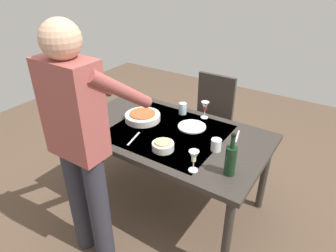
% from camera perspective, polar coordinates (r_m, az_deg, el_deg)
% --- Properties ---
extents(ground_plane, '(6.00, 6.00, 0.00)m').
position_cam_1_polar(ground_plane, '(2.84, -0.00, -13.88)').
color(ground_plane, brown).
extents(dining_table, '(1.57, 0.91, 0.73)m').
position_cam_1_polar(dining_table, '(2.44, -0.00, -2.49)').
color(dining_table, '#332D28').
rests_on(dining_table, ground_plane).
extents(chair_near, '(0.40, 0.40, 0.91)m').
position_cam_1_polar(chair_near, '(3.15, 8.08, 2.35)').
color(chair_near, black).
rests_on(chair_near, ground_plane).
extents(person_server, '(0.42, 0.61, 1.69)m').
position_cam_1_polar(person_server, '(1.92, -16.29, -2.58)').
color(person_server, '#2D2D38').
rests_on(person_server, ground_plane).
extents(wine_bottle, '(0.07, 0.07, 0.30)m').
position_cam_1_polar(wine_bottle, '(1.93, 11.80, -6.27)').
color(wine_bottle, black).
rests_on(wine_bottle, dining_table).
extents(wine_glass_left, '(0.07, 0.07, 0.15)m').
position_cam_1_polar(wine_glass_left, '(1.92, 4.91, -5.94)').
color(wine_glass_left, white).
rests_on(wine_glass_left, dining_table).
extents(wine_glass_right, '(0.07, 0.07, 0.15)m').
position_cam_1_polar(wine_glass_right, '(2.58, 7.03, 3.63)').
color(wine_glass_right, white).
rests_on(wine_glass_right, dining_table).
extents(water_cup_near_left, '(0.07, 0.07, 0.10)m').
position_cam_1_polar(water_cup_near_left, '(2.66, 2.81, 3.34)').
color(water_cup_near_left, silver).
rests_on(water_cup_near_left, dining_table).
extents(water_cup_near_right, '(0.08, 0.08, 0.09)m').
position_cam_1_polar(water_cup_near_right, '(2.18, 9.11, -3.56)').
color(water_cup_near_right, silver).
rests_on(water_cup_near_right, dining_table).
extents(serving_bowl_pasta, '(0.30, 0.30, 0.07)m').
position_cam_1_polar(serving_bowl_pasta, '(2.56, -4.83, 1.81)').
color(serving_bowl_pasta, silver).
rests_on(serving_bowl_pasta, dining_table).
extents(side_bowl_salad, '(0.18, 0.18, 0.07)m').
position_cam_1_polar(side_bowl_salad, '(2.55, -15.65, 0.60)').
color(side_bowl_salad, silver).
rests_on(side_bowl_salad, dining_table).
extents(side_bowl_bread, '(0.16, 0.16, 0.07)m').
position_cam_1_polar(side_bowl_bread, '(2.16, -0.95, -3.73)').
color(side_bowl_bread, silver).
rests_on(side_bowl_bread, dining_table).
extents(dinner_plate_near, '(0.23, 0.23, 0.01)m').
position_cam_1_polar(dinner_plate_near, '(2.46, 4.56, -0.10)').
color(dinner_plate_near, silver).
rests_on(dinner_plate_near, dining_table).
extents(table_knife, '(0.06, 0.20, 0.00)m').
position_cam_1_polar(table_knife, '(2.31, -6.55, -2.41)').
color(table_knife, silver).
rests_on(table_knife, dining_table).
extents(table_fork, '(0.06, 0.18, 0.00)m').
position_cam_1_polar(table_fork, '(2.39, 13.03, -1.91)').
color(table_fork, silver).
rests_on(table_fork, dining_table).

